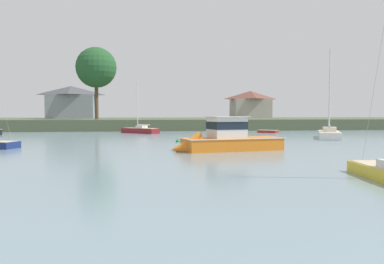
# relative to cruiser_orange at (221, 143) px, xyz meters

# --- Properties ---
(far_shore_bank) EXTENTS (191.64, 52.60, 2.13)m
(far_shore_bank) POSITION_rel_cruiser_orange_xyz_m (1.67, 64.51, 0.41)
(far_shore_bank) COLOR #4C563D
(far_shore_bank) RESTS_ON ground
(cruiser_orange) EXTENTS (10.21, 4.92, 5.52)m
(cruiser_orange) POSITION_rel_cruiser_orange_xyz_m (0.00, 0.00, 0.00)
(cruiser_orange) COLOR orange
(cruiser_orange) RESTS_ON ground
(sailboat_white) EXTENTS (6.28, 9.64, 12.32)m
(sailboat_white) POSITION_rel_cruiser_orange_xyz_m (17.56, 14.89, -0.38)
(sailboat_white) COLOR white
(sailboat_white) RESTS_ON ground
(dinghy_red) EXTENTS (3.51, 3.43, 0.63)m
(dinghy_red) POSITION_rel_cruiser_orange_xyz_m (14.52, 30.43, -0.49)
(dinghy_red) COLOR #B2231E
(dinghy_red) RESTS_ON ground
(sailboat_maroon) EXTENTS (6.41, 6.33, 9.30)m
(sailboat_maroon) POSITION_rel_cruiser_orange_xyz_m (-6.97, 31.77, -0.43)
(sailboat_maroon) COLOR maroon
(sailboat_maroon) RESTS_ON ground
(mooring_buoy_green) EXTENTS (0.45, 0.45, 0.50)m
(mooring_buoy_green) POSITION_rel_cruiser_orange_xyz_m (-2.69, 10.75, -0.57)
(mooring_buoy_green) COLOR #1E8C47
(mooring_buoy_green) RESTS_ON ground
(mooring_buoy_white) EXTENTS (0.47, 0.47, 0.52)m
(mooring_buoy_white) POSITION_rel_cruiser_orange_xyz_m (2.15, 27.90, -0.57)
(mooring_buoy_white) COLOR white
(mooring_buoy_white) RESTS_ON ground
(shore_tree_left_mid) EXTENTS (8.15, 8.15, 14.53)m
(shore_tree_left_mid) POSITION_rel_cruiser_orange_xyz_m (-15.74, 47.50, 11.88)
(shore_tree_left_mid) COLOR brown
(shore_tree_left_mid) RESTS_ON far_shore_bank
(cottage_eastern) EXTENTS (10.44, 8.14, 7.23)m
(cottage_eastern) POSITION_rel_cruiser_orange_xyz_m (22.23, 67.63, 5.21)
(cottage_eastern) COLOR #9E998E
(cottage_eastern) RESTS_ON far_shore_bank
(cottage_near_water) EXTENTS (12.04, 6.86, 7.92)m
(cottage_near_water) POSITION_rel_cruiser_orange_xyz_m (-23.81, 65.22, 5.56)
(cottage_near_water) COLOR gray
(cottage_near_water) RESTS_ON far_shore_bank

